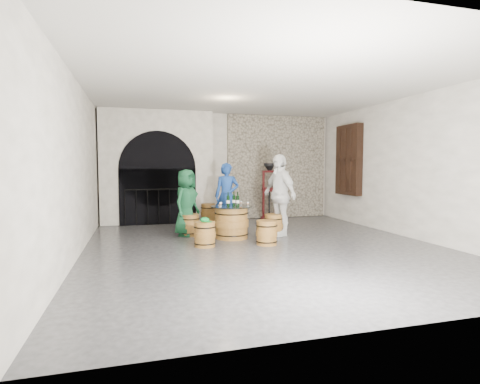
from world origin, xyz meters
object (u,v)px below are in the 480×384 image
object	(u,v)px
barrel_table	(232,222)
person_blue	(227,196)
barrel_stool_far	(228,221)
wine_bottle_left	(228,200)
person_green	(186,203)
barrel_stool_left	(190,225)
wine_bottle_center	(238,200)
corking_press	(269,187)
barrel_stool_near_left	(205,234)
side_barrel	(208,214)
barrel_stool_right	(273,225)
barrel_stool_near_right	(267,233)
person_white	(279,195)
wine_bottle_right	(234,200)

from	to	relation	value
barrel_table	person_blue	size ratio (longest dim) A/B	0.55
barrel_stool_far	wine_bottle_left	distance (m)	1.22
person_green	person_blue	distance (m)	1.28
person_green	person_blue	bearing A→B (deg)	-18.83
barrel_stool_left	wine_bottle_center	distance (m)	1.31
barrel_stool_left	wine_bottle_left	distance (m)	1.14
barrel_table	wine_bottle_center	size ratio (longest dim) A/B	2.89
barrel_stool_far	person_blue	distance (m)	0.64
corking_press	barrel_stool_near_left	bearing A→B (deg)	-119.03
wine_bottle_left	barrel_stool_far	bearing A→B (deg)	77.08
barrel_stool_left	wine_bottle_center	xyz separation A→B (m)	(1.00, -0.58, 0.61)
barrel_table	side_barrel	world-z (taller)	barrel_table
barrel_stool_left	person_green	world-z (taller)	person_green
barrel_stool_far	barrel_stool_right	world-z (taller)	same
barrel_table	barrel_stool_far	distance (m)	1.03
person_green	corking_press	world-z (taller)	corking_press
barrel_stool_right	barrel_stool_left	bearing A→B (deg)	164.84
barrel_stool_near_left	wine_bottle_center	world-z (taller)	wine_bottle_center
barrel_stool_far	person_blue	size ratio (longest dim) A/B	0.29
wine_bottle_center	corking_press	xyz separation A→B (m)	(1.66, 2.50, 0.14)
wine_bottle_left	corking_press	size ratio (longest dim) A/B	0.19
wine_bottle_left	side_barrel	xyz separation A→B (m)	(-0.04, 2.21, -0.57)
barrel_stool_near_left	side_barrel	xyz separation A→B (m)	(0.62, 2.90, 0.04)
barrel_stool_near_right	barrel_stool_near_left	xyz separation A→B (m)	(-1.27, 0.17, 0.00)
barrel_stool_left	person_blue	bearing A→B (deg)	32.36
barrel_stool_right	wine_bottle_left	size ratio (longest dim) A/B	1.55
barrel_stool_far	person_white	bearing A→B (deg)	-43.73
wine_bottle_right	wine_bottle_center	bearing A→B (deg)	-56.74
barrel_stool_far	side_barrel	xyz separation A→B (m)	(-0.27, 1.18, 0.04)
wine_bottle_left	corking_press	xyz separation A→B (m)	(1.88, 2.48, 0.14)
person_green	barrel_stool_left	bearing A→B (deg)	-80.33
barrel_stool_left	barrel_stool_near_left	size ratio (longest dim) A/B	1.00
person_green	wine_bottle_center	world-z (taller)	person_green
barrel_stool_right	barrel_stool_near_right	size ratio (longest dim) A/B	1.00
person_white	corking_press	xyz separation A→B (m)	(0.64, 2.42, 0.04)
barrel_stool_left	barrel_stool_near_left	world-z (taller)	same
wine_bottle_center	corking_press	distance (m)	3.00
barrel_stool_right	corking_press	size ratio (longest dim) A/B	0.29
barrel_stool_far	wine_bottle_right	xyz separation A→B (m)	(-0.08, -0.95, 0.61)
barrel_stool_far	person_blue	xyz separation A→B (m)	(0.03, 0.20, 0.61)
barrel_stool_right	wine_bottle_right	size ratio (longest dim) A/B	1.55
barrel_stool_far	person_white	xyz separation A→B (m)	(1.01, -0.97, 0.70)
barrel_stool_far	person_white	world-z (taller)	person_white
person_green	wine_bottle_left	size ratio (longest dim) A/B	4.77
person_green	wine_bottle_left	xyz separation A→B (m)	(0.85, -0.61, 0.08)
wine_bottle_right	side_barrel	distance (m)	2.21
wine_bottle_left	wine_bottle_right	world-z (taller)	same
person_blue	barrel_stool_right	bearing A→B (deg)	-38.07
barrel_table	wine_bottle_center	bearing A→B (deg)	-12.23
barrel_stool_near_right	corking_press	bearing A→B (deg)	69.18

